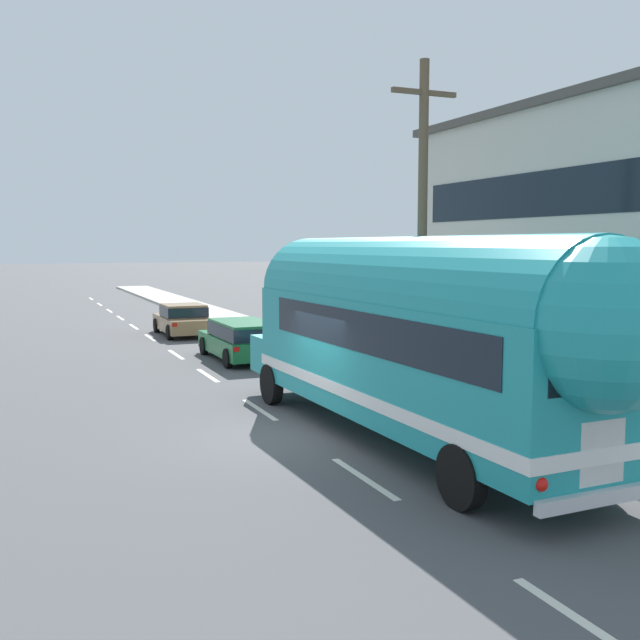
% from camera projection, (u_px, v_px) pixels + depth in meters
% --- Properties ---
extents(ground_plane, '(300.00, 300.00, 0.00)m').
position_uv_depth(ground_plane, '(298.00, 435.00, 15.25)').
color(ground_plane, '#4C4C4F').
extents(lane_markings, '(3.64, 80.00, 0.01)m').
position_uv_depth(lane_markings, '(238.00, 349.00, 27.84)').
color(lane_markings, silver).
rests_on(lane_markings, ground).
extents(sidewalk_slab, '(2.80, 90.00, 0.15)m').
position_uv_depth(sidewalk_slab, '(324.00, 353.00, 26.31)').
color(sidewalk_slab, '#ADA89E').
rests_on(sidewalk_slab, ground).
extents(utility_pole, '(1.80, 0.24, 8.50)m').
position_uv_depth(utility_pole, '(422.00, 226.00, 18.27)').
color(utility_pole, brown).
rests_on(utility_pole, ground).
extents(painted_bus, '(2.84, 12.58, 4.12)m').
position_uv_depth(painted_bus, '(420.00, 332.00, 13.98)').
color(painted_bus, teal).
rests_on(painted_bus, ground).
extents(car_lead, '(1.99, 4.58, 1.37)m').
position_uv_depth(car_lead, '(242.00, 337.00, 24.98)').
color(car_lead, '#196633').
rests_on(car_lead, ground).
extents(car_second, '(2.02, 4.31, 1.37)m').
position_uv_depth(car_second, '(183.00, 319.00, 32.00)').
color(car_second, olive).
rests_on(car_second, ground).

